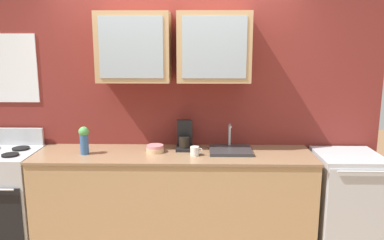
{
  "coord_description": "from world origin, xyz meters",
  "views": [
    {
      "loc": [
        0.25,
        -3.62,
        1.97
      ],
      "look_at": [
        0.18,
        0.0,
        1.23
      ],
      "focal_mm": 36.39,
      "sensor_mm": 36.0,
      "label": 1
    }
  ],
  "objects_px": {
    "cup_near_sink": "(195,151)",
    "dishwasher": "(346,198)",
    "sink_faucet": "(230,150)",
    "stove_range": "(5,195)",
    "vase": "(84,139)",
    "bowl_stack": "(155,149)",
    "coffee_maker": "(185,139)"
  },
  "relations": [
    {
      "from": "cup_near_sink",
      "to": "dishwasher",
      "type": "distance_m",
      "value": 1.56
    },
    {
      "from": "sink_faucet",
      "to": "cup_near_sink",
      "type": "xyz_separation_m",
      "value": [
        -0.35,
        -0.13,
        0.02
      ]
    },
    {
      "from": "stove_range",
      "to": "vase",
      "type": "distance_m",
      "value": 1.03
    },
    {
      "from": "stove_range",
      "to": "dishwasher",
      "type": "xyz_separation_m",
      "value": [
        3.38,
        -0.0,
        -0.01
      ]
    },
    {
      "from": "stove_range",
      "to": "bowl_stack",
      "type": "xyz_separation_m",
      "value": [
        1.51,
        0.04,
        0.48
      ]
    },
    {
      "from": "cup_near_sink",
      "to": "vase",
      "type": "bearing_deg",
      "value": 178.57
    },
    {
      "from": "vase",
      "to": "stove_range",
      "type": "bearing_deg",
      "value": 177.2
    },
    {
      "from": "stove_range",
      "to": "cup_near_sink",
      "type": "relative_size",
      "value": 9.16
    },
    {
      "from": "stove_range",
      "to": "vase",
      "type": "bearing_deg",
      "value": -2.8
    },
    {
      "from": "stove_range",
      "to": "coffee_maker",
      "type": "xyz_separation_m",
      "value": [
        1.79,
        0.16,
        0.55
      ]
    },
    {
      "from": "stove_range",
      "to": "coffee_maker",
      "type": "relative_size",
      "value": 3.72
    },
    {
      "from": "bowl_stack",
      "to": "cup_near_sink",
      "type": "height_order",
      "value": "cup_near_sink"
    },
    {
      "from": "sink_faucet",
      "to": "coffee_maker",
      "type": "bearing_deg",
      "value": 168.39
    },
    {
      "from": "sink_faucet",
      "to": "coffee_maker",
      "type": "relative_size",
      "value": 1.42
    },
    {
      "from": "coffee_maker",
      "to": "sink_faucet",
      "type": "bearing_deg",
      "value": -11.61
    },
    {
      "from": "cup_near_sink",
      "to": "sink_faucet",
      "type": "bearing_deg",
      "value": 21.11
    },
    {
      "from": "bowl_stack",
      "to": "dishwasher",
      "type": "height_order",
      "value": "bowl_stack"
    },
    {
      "from": "stove_range",
      "to": "dishwasher",
      "type": "relative_size",
      "value": 1.2
    },
    {
      "from": "vase",
      "to": "cup_near_sink",
      "type": "relative_size",
      "value": 2.29
    },
    {
      "from": "bowl_stack",
      "to": "dishwasher",
      "type": "bearing_deg",
      "value": -1.29
    },
    {
      "from": "sink_faucet",
      "to": "coffee_maker",
      "type": "distance_m",
      "value": 0.47
    },
    {
      "from": "sink_faucet",
      "to": "cup_near_sink",
      "type": "relative_size",
      "value": 3.51
    },
    {
      "from": "stove_range",
      "to": "coffee_maker",
      "type": "distance_m",
      "value": 1.88
    },
    {
      "from": "bowl_stack",
      "to": "dishwasher",
      "type": "xyz_separation_m",
      "value": [
        1.87,
        -0.04,
        -0.48
      ]
    },
    {
      "from": "bowl_stack",
      "to": "sink_faucet",
      "type": "bearing_deg",
      "value": 2.28
    },
    {
      "from": "bowl_stack",
      "to": "vase",
      "type": "distance_m",
      "value": 0.68
    },
    {
      "from": "dishwasher",
      "to": "coffee_maker",
      "type": "relative_size",
      "value": 3.1
    },
    {
      "from": "cup_near_sink",
      "to": "coffee_maker",
      "type": "relative_size",
      "value": 0.41
    },
    {
      "from": "cup_near_sink",
      "to": "dishwasher",
      "type": "bearing_deg",
      "value": 2.43
    },
    {
      "from": "sink_faucet",
      "to": "dishwasher",
      "type": "distance_m",
      "value": 1.23
    },
    {
      "from": "sink_faucet",
      "to": "vase",
      "type": "xyz_separation_m",
      "value": [
        -1.41,
        -0.11,
        0.13
      ]
    },
    {
      "from": "vase",
      "to": "coffee_maker",
      "type": "height_order",
      "value": "coffee_maker"
    }
  ]
}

